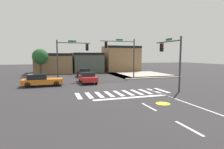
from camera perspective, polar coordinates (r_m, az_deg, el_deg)
The scene contains 13 objects.
ground_plane at distance 21.94m, azimuth -0.77°, elevation -3.50°, with size 120.00×120.00×0.00m, color #302D30.
crosswalk_near at distance 17.75m, azimuth 3.49°, elevation -5.76°, with size 8.97×2.61×0.01m.
lane_markings at distance 11.43m, azimuth 24.35°, elevation -12.94°, with size 6.80×24.25×0.01m.
bike_detector_marking at distance 14.46m, azimuth 15.54°, elevation -8.68°, with size 1.07×1.07×0.01m.
curb_corner_northeast at distance 33.74m, azimuth 8.40°, elevation -0.12°, with size 10.00×10.60×0.15m.
storefront_row at distance 40.71m, azimuth -6.33°, elevation 4.22°, with size 22.32×6.81×5.70m.
traffic_signal_southeast at distance 20.56m, azimuth 17.88°, elevation 6.22°, with size 0.32×4.52×5.49m.
traffic_signal_northeast at distance 28.35m, azimuth 3.20°, elevation 7.33°, with size 5.53×0.32×6.14m.
traffic_signal_northwest at distance 26.08m, azimuth -12.77°, elevation 6.58°, with size 4.59×0.32×5.69m.
car_orange at distance 23.12m, azimuth -21.20°, elevation -1.62°, with size 4.52×1.83×1.43m.
car_red at distance 24.42m, azimuth -7.61°, elevation -0.90°, with size 1.90×4.37×1.38m.
car_black at distance 31.32m, azimuth -8.72°, elevation 0.57°, with size 1.94×4.18×1.41m.
roadside_tree at distance 34.77m, azimuth -21.43°, elevation 5.15°, with size 2.75×2.75×4.78m.
Camera 1 is at (-6.31, -20.70, 3.60)m, focal length 29.37 mm.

